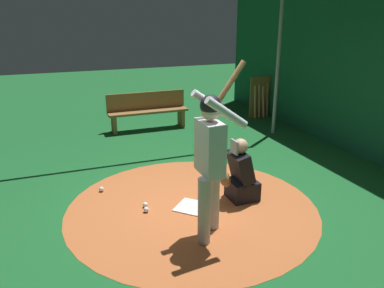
% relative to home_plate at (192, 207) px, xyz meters
% --- Properties ---
extents(ground_plane, '(27.95, 27.95, 0.00)m').
position_rel_home_plate_xyz_m(ground_plane, '(0.00, 0.00, -0.01)').
color(ground_plane, '#195B28').
extents(dirt_circle, '(3.51, 3.51, 0.01)m').
position_rel_home_plate_xyz_m(dirt_circle, '(0.00, 0.00, -0.01)').
color(dirt_circle, '#B76033').
rests_on(dirt_circle, ground).
extents(home_plate, '(0.59, 0.59, 0.01)m').
position_rel_home_plate_xyz_m(home_plate, '(0.00, 0.00, 0.00)').
color(home_plate, white).
rests_on(home_plate, dirt_circle).
extents(batter, '(0.68, 0.49, 2.10)m').
position_rel_home_plate_xyz_m(batter, '(0.04, 0.71, 1.06)').
color(batter, '#BCBCC0').
rests_on(batter, ground).
extents(catcher, '(0.58, 0.40, 0.93)m').
position_rel_home_plate_xyz_m(catcher, '(-0.75, -0.00, 0.35)').
color(catcher, black).
rests_on(catcher, ground).
extents(cage_frame, '(6.04, 5.34, 3.16)m').
position_rel_home_plate_xyz_m(cage_frame, '(0.00, 0.00, 2.21)').
color(cage_frame, gray).
rests_on(cage_frame, ground).
extents(bat_rack, '(0.82, 0.19, 1.05)m').
position_rel_home_plate_xyz_m(bat_rack, '(-3.54, -3.99, 0.48)').
color(bat_rack, olive).
rests_on(bat_rack, ground).
extents(bench, '(1.85, 0.36, 0.85)m').
position_rel_home_plate_xyz_m(bench, '(-0.42, -3.99, 0.44)').
color(bench, olive).
rests_on(bench, ground).
extents(baseball_0, '(0.07, 0.07, 0.07)m').
position_rel_home_plate_xyz_m(baseball_0, '(0.61, -0.24, 0.03)').
color(baseball_0, white).
rests_on(baseball_0, dirt_circle).
extents(baseball_1, '(0.07, 0.07, 0.07)m').
position_rel_home_plate_xyz_m(baseball_1, '(1.11, -0.97, 0.03)').
color(baseball_1, white).
rests_on(baseball_1, dirt_circle).
extents(baseball_2, '(0.07, 0.07, 0.07)m').
position_rel_home_plate_xyz_m(baseball_2, '(0.64, -0.10, 0.03)').
color(baseball_2, white).
rests_on(baseball_2, dirt_circle).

